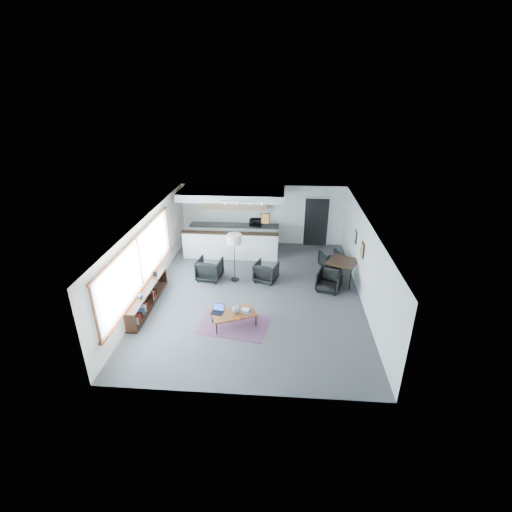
# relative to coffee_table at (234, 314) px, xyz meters

# --- Properties ---
(room) EXTENTS (7.02, 9.02, 2.62)m
(room) POSITION_rel_coffee_table_xyz_m (0.47, 1.83, 0.92)
(room) COLOR #48484B
(room) RESTS_ON ground
(window) EXTENTS (0.10, 5.95, 1.66)m
(window) POSITION_rel_coffee_table_xyz_m (-2.99, 0.93, 1.07)
(window) COLOR #8CBFFF
(window) RESTS_ON room
(console) EXTENTS (0.35, 3.00, 0.80)m
(console) POSITION_rel_coffee_table_xyz_m (-2.83, 0.78, -0.06)
(console) COLOR black
(console) RESTS_ON floor
(kitchenette) EXTENTS (4.20, 1.96, 2.60)m
(kitchenette) POSITION_rel_coffee_table_xyz_m (-0.73, 5.54, 1.00)
(kitchenette) COLOR white
(kitchenette) RESTS_ON floor
(doorway) EXTENTS (1.10, 0.12, 2.15)m
(doorway) POSITION_rel_coffee_table_xyz_m (2.77, 6.25, 0.69)
(doorway) COLOR black
(doorway) RESTS_ON room
(track_light) EXTENTS (1.60, 0.07, 0.15)m
(track_light) POSITION_rel_coffee_table_xyz_m (-0.12, 4.03, 2.15)
(track_light) COLOR silver
(track_light) RESTS_ON room
(wall_art_lower) EXTENTS (0.03, 0.38, 0.48)m
(wall_art_lower) POSITION_rel_coffee_table_xyz_m (3.94, 2.23, 1.17)
(wall_art_lower) COLOR black
(wall_art_lower) RESTS_ON room
(wall_art_upper) EXTENTS (0.03, 0.34, 0.44)m
(wall_art_upper) POSITION_rel_coffee_table_xyz_m (3.94, 3.53, 1.12)
(wall_art_upper) COLOR black
(wall_art_upper) RESTS_ON room
(kilim_rug) EXTENTS (2.18, 1.66, 0.01)m
(kilim_rug) POSITION_rel_coffee_table_xyz_m (0.00, 0.00, -0.38)
(kilim_rug) COLOR #5F334D
(kilim_rug) RESTS_ON floor
(coffee_table) EXTENTS (1.43, 1.12, 0.41)m
(coffee_table) POSITION_rel_coffee_table_xyz_m (0.00, 0.00, 0.00)
(coffee_table) COLOR brown
(coffee_table) RESTS_ON floor
(laptop) EXTENTS (0.39, 0.34, 0.25)m
(laptop) POSITION_rel_coffee_table_xyz_m (-0.46, 0.01, 0.10)
(laptop) COLOR black
(laptop) RESTS_ON coffee_table
(ceramic_pot) EXTENTS (0.24, 0.24, 0.24)m
(ceramic_pot) POSITION_rel_coffee_table_xyz_m (0.08, 0.00, 0.15)
(ceramic_pot) COLOR gray
(ceramic_pot) RESTS_ON coffee_table
(book_stack) EXTENTS (0.33, 0.30, 0.09)m
(book_stack) POSITION_rel_coffee_table_xyz_m (0.34, 0.09, 0.07)
(book_stack) COLOR silver
(book_stack) RESTS_ON coffee_table
(coaster) EXTENTS (0.13, 0.13, 0.01)m
(coaster) POSITION_rel_coffee_table_xyz_m (0.15, -0.27, 0.03)
(coaster) COLOR #E5590C
(coaster) RESTS_ON coffee_table
(armchair_left) EXTENTS (0.94, 0.89, 0.86)m
(armchair_left) POSITION_rel_coffee_table_xyz_m (-1.23, 2.76, 0.05)
(armchair_left) COLOR black
(armchair_left) RESTS_ON floor
(armchair_right) EXTENTS (0.93, 0.90, 0.77)m
(armchair_right) POSITION_rel_coffee_table_xyz_m (0.80, 2.77, 0.01)
(armchair_right) COLOR black
(armchair_right) RESTS_ON floor
(floor_lamp) EXTENTS (0.63, 0.63, 1.76)m
(floor_lamp) POSITION_rel_coffee_table_xyz_m (-0.31, 2.75, 1.15)
(floor_lamp) COLOR black
(floor_lamp) RESTS_ON floor
(dining_table) EXTENTS (1.30, 1.30, 0.83)m
(dining_table) POSITION_rel_coffee_table_xyz_m (3.47, 2.87, 0.37)
(dining_table) COLOR black
(dining_table) RESTS_ON floor
(dining_chair_near) EXTENTS (0.82, 0.79, 0.67)m
(dining_chair_near) POSITION_rel_coffee_table_xyz_m (2.97, 2.26, -0.05)
(dining_chair_near) COLOR black
(dining_chair_near) RESTS_ON floor
(dining_chair_far) EXTENTS (0.76, 0.74, 0.61)m
(dining_chair_far) POSITION_rel_coffee_table_xyz_m (3.21, 4.03, -0.08)
(dining_chair_far) COLOR black
(dining_chair_far) RESTS_ON floor
(microwave) EXTENTS (0.55, 0.34, 0.35)m
(microwave) POSITION_rel_coffee_table_xyz_m (0.20, 5.98, 0.72)
(microwave) COLOR black
(microwave) RESTS_ON kitchenette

